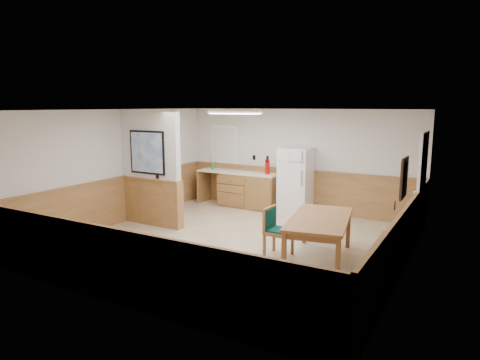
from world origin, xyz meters
The scene contains 20 objects.
ground centered at (0.00, 0.00, 0.00)m, with size 6.00×6.00×0.00m, color tan.
ceiling centered at (0.00, 0.00, 2.50)m, with size 6.00×6.00×0.02m, color white.
back_wall centered at (0.00, 3.00, 1.25)m, with size 6.00×0.02×2.50m, color silver.
right_wall centered at (3.00, 0.00, 1.25)m, with size 0.02×6.00×2.50m, color silver.
left_wall centered at (-3.00, 0.00, 1.25)m, with size 0.02×6.00×2.50m, color silver.
wainscot_back centered at (0.00, 2.98, 0.50)m, with size 6.00×0.04×1.00m, color #B27347.
wainscot_right centered at (2.98, 0.00, 0.50)m, with size 0.04×6.00×1.00m, color #B27347.
wainscot_left centered at (-2.98, 0.00, 0.50)m, with size 0.04×6.00×1.00m, color #B27347.
partition_wall centered at (-2.25, 0.19, 1.23)m, with size 1.50×0.20×2.50m.
kitchen_counter centered at (-1.21, 2.68, 0.46)m, with size 2.20×0.61×1.00m.
exterior_door centered at (2.96, 1.90, 1.05)m, with size 0.07×1.02×2.15m.
kitchen_window centered at (-2.10, 2.98, 1.55)m, with size 0.80×0.04×1.00m.
wall_painting centered at (2.97, -0.30, 1.55)m, with size 0.04×0.50×0.60m.
fluorescent_fixture centered at (-0.80, 1.30, 2.45)m, with size 1.20×0.30×0.09m.
refrigerator centered at (0.11, 2.63, 0.80)m, with size 0.73×0.73×1.60m.
dining_table centered at (1.67, -0.14, 0.66)m, with size 1.25×1.98×0.75m.
dining_bench centered at (2.74, -0.18, 0.34)m, with size 0.39×1.65×0.45m.
dining_chair centered at (0.89, -0.24, 0.50)m, with size 0.60×0.44×0.85m.
fire_extinguisher centered at (-0.66, 2.66, 1.10)m, with size 0.12×0.12×0.45m.
soap_bottle centered at (-2.28, 2.67, 1.00)m, with size 0.06×0.06×0.20m, color green.
Camera 1 is at (3.90, -6.76, 2.58)m, focal length 32.00 mm.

